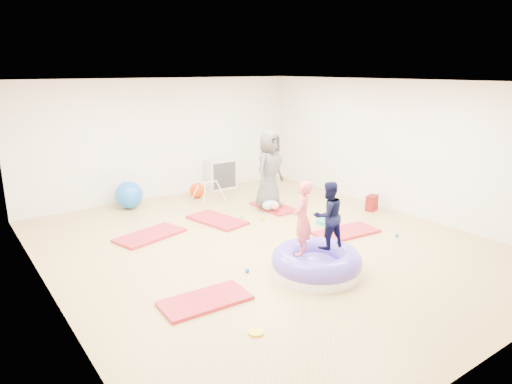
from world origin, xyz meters
TOP-DOWN VIEW (x-y plane):
  - room at (0.00, 0.00)m, footprint 7.01×8.01m
  - gym_mat_front_left at (-1.89, -1.17)m, footprint 1.21×0.64m
  - gym_mat_mid_left at (-1.50, 1.57)m, footprint 1.39×0.95m
  - gym_mat_center_back at (-0.04, 1.60)m, footprint 0.87×1.36m
  - gym_mat_right at (1.58, -0.42)m, footprint 1.27×0.72m
  - gym_mat_rear_right at (1.45, 1.65)m, footprint 0.60×1.15m
  - inflatable_cushion at (-0.08, -1.38)m, footprint 1.37×1.37m
  - child_pink at (-0.30, -1.28)m, footprint 0.48×0.45m
  - child_navy at (0.17, -1.33)m, footprint 0.56×0.46m
  - adult_caregiver at (1.34, 1.68)m, footprint 0.96×0.79m
  - infant at (1.23, 1.46)m, footprint 0.38×0.38m
  - ball_pit_balls at (0.86, 0.12)m, footprint 3.19×2.96m
  - exercise_ball_blue at (-1.16, 3.51)m, footprint 0.61×0.61m
  - exercise_ball_orange at (0.47, 3.39)m, footprint 0.36×0.36m
  - infant_play_gym at (0.54, 2.95)m, footprint 0.63×0.60m
  - cube_shelf at (1.39, 3.79)m, footprint 0.76×0.38m
  - balance_disc at (1.65, 0.23)m, footprint 0.35×0.35m
  - backpack at (3.10, 0.28)m, footprint 0.33×0.25m
  - yellow_toy at (-1.77, -2.17)m, footprint 0.19×0.19m

SIDE VIEW (x-z plane):
  - yellow_toy at x=-1.77m, z-range 0.00..0.03m
  - gym_mat_rear_right at x=1.45m, z-range 0.00..0.05m
  - gym_mat_front_left at x=-1.89m, z-range 0.00..0.05m
  - gym_mat_right at x=1.58m, z-range 0.00..0.05m
  - gym_mat_center_back at x=-0.04m, z-range 0.00..0.05m
  - gym_mat_mid_left at x=-1.50m, z-range 0.00..0.05m
  - ball_pit_balls at x=0.86m, z-range 0.00..0.07m
  - balance_disc at x=1.65m, z-range 0.00..0.08m
  - infant at x=1.23m, z-range 0.05..0.27m
  - backpack at x=3.10m, z-range 0.00..0.34m
  - inflatable_cushion at x=-0.08m, z-range -0.05..0.38m
  - exercise_ball_orange at x=0.47m, z-range 0.00..0.36m
  - exercise_ball_blue at x=-1.16m, z-range 0.00..0.61m
  - infant_play_gym at x=0.54m, z-range 0.08..0.56m
  - cube_shelf at x=1.39m, z-range 0.00..0.76m
  - adult_caregiver at x=1.34m, z-range 0.05..1.73m
  - child_navy at x=0.17m, z-range 0.40..1.44m
  - child_pink at x=-0.30m, z-range 0.40..1.51m
  - room at x=0.00m, z-range 0.00..2.80m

